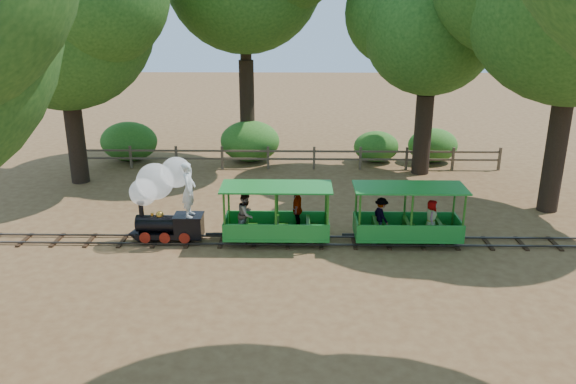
{
  "coord_description": "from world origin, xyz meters",
  "views": [
    {
      "loc": [
        0.29,
        -15.55,
        6.8
      ],
      "look_at": [
        0.0,
        0.5,
        1.44
      ],
      "focal_mm": 35.0,
      "sensor_mm": 36.0,
      "label": 1
    }
  ],
  "objects_px": {
    "locomotive": "(163,194)",
    "carriage_rear": "(405,221)",
    "fence": "(291,156)",
    "carriage_front": "(274,218)"
  },
  "relations": [
    {
      "from": "carriage_front",
      "to": "fence",
      "type": "distance_m",
      "value": 8.02
    },
    {
      "from": "fence",
      "to": "carriage_front",
      "type": "bearing_deg",
      "value": -92.97
    },
    {
      "from": "locomotive",
      "to": "carriage_rear",
      "type": "xyz_separation_m",
      "value": [
        7.15,
        -0.06,
        -0.79
      ]
    },
    {
      "from": "locomotive",
      "to": "carriage_front",
      "type": "xyz_separation_m",
      "value": [
        3.26,
        -0.06,
        -0.72
      ]
    },
    {
      "from": "locomotive",
      "to": "fence",
      "type": "relative_size",
      "value": 0.15
    },
    {
      "from": "locomotive",
      "to": "carriage_front",
      "type": "distance_m",
      "value": 3.33
    },
    {
      "from": "carriage_rear",
      "to": "fence",
      "type": "distance_m",
      "value": 8.73
    },
    {
      "from": "locomotive",
      "to": "fence",
      "type": "distance_m",
      "value": 8.8
    },
    {
      "from": "carriage_front",
      "to": "fence",
      "type": "relative_size",
      "value": 0.18
    },
    {
      "from": "carriage_rear",
      "to": "fence",
      "type": "bearing_deg",
      "value": 113.52
    }
  ]
}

